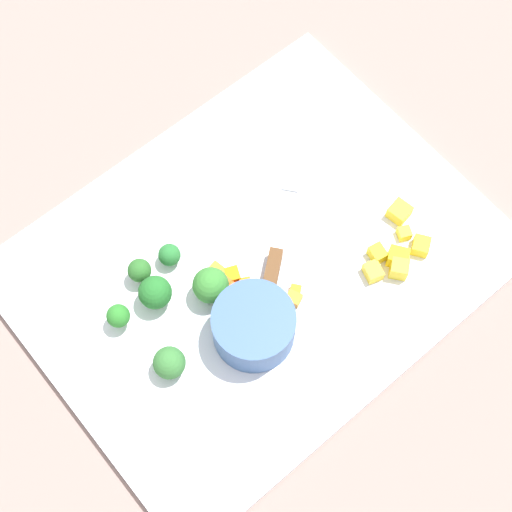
# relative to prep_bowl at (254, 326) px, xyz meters

# --- Properties ---
(ground_plane) EXTENTS (4.00, 4.00, 0.00)m
(ground_plane) POSITION_rel_prep_bowl_xyz_m (0.06, 0.06, -0.04)
(ground_plane) COLOR gray
(cutting_board) EXTENTS (0.50, 0.39, 0.01)m
(cutting_board) POSITION_rel_prep_bowl_xyz_m (0.06, 0.06, -0.03)
(cutting_board) COLOR white
(cutting_board) RESTS_ON ground_plane
(prep_bowl) EXTENTS (0.09, 0.09, 0.05)m
(prep_bowl) POSITION_rel_prep_bowl_xyz_m (0.00, 0.00, 0.00)
(prep_bowl) COLOR #39598B
(prep_bowl) RESTS_ON cutting_board
(chef_knife) EXTENTS (0.26, 0.21, 0.02)m
(chef_knife) POSITION_rel_prep_bowl_xyz_m (0.09, 0.07, -0.02)
(chef_knife) COLOR silver
(chef_knife) RESTS_ON cutting_board
(carrot_dice_0) EXTENTS (0.02, 0.02, 0.01)m
(carrot_dice_0) POSITION_rel_prep_bowl_xyz_m (0.02, 0.06, -0.02)
(carrot_dice_0) COLOR orange
(carrot_dice_0) RESTS_ON cutting_board
(carrot_dice_1) EXTENTS (0.02, 0.02, 0.01)m
(carrot_dice_1) POSITION_rel_prep_bowl_xyz_m (0.01, 0.07, -0.02)
(carrot_dice_1) COLOR orange
(carrot_dice_1) RESTS_ON cutting_board
(carrot_dice_2) EXTENTS (0.01, 0.02, 0.01)m
(carrot_dice_2) POSITION_rel_prep_bowl_xyz_m (0.07, 0.01, -0.02)
(carrot_dice_2) COLOR orange
(carrot_dice_2) RESTS_ON cutting_board
(carrot_dice_3) EXTENTS (0.02, 0.02, 0.01)m
(carrot_dice_3) POSITION_rel_prep_bowl_xyz_m (0.01, 0.05, -0.02)
(carrot_dice_3) COLOR orange
(carrot_dice_3) RESTS_ON cutting_board
(carrot_dice_4) EXTENTS (0.02, 0.02, 0.01)m
(carrot_dice_4) POSITION_rel_prep_bowl_xyz_m (0.06, 0.00, -0.02)
(carrot_dice_4) COLOR orange
(carrot_dice_4) RESTS_ON cutting_board
(carrot_dice_5) EXTENTS (0.02, 0.02, 0.01)m
(carrot_dice_5) POSITION_rel_prep_bowl_xyz_m (0.03, 0.05, -0.02)
(carrot_dice_5) COLOR orange
(carrot_dice_5) RESTS_ON cutting_board
(carrot_dice_6) EXTENTS (0.02, 0.02, 0.01)m
(carrot_dice_6) POSITION_rel_prep_bowl_xyz_m (0.01, 0.08, -0.02)
(carrot_dice_6) COLOR orange
(carrot_dice_6) RESTS_ON cutting_board
(pepper_dice_0) EXTENTS (0.03, 0.03, 0.02)m
(pepper_dice_0) POSITION_rel_prep_bowl_xyz_m (0.20, -0.04, -0.02)
(pepper_dice_0) COLOR yellow
(pepper_dice_0) RESTS_ON cutting_board
(pepper_dice_1) EXTENTS (0.03, 0.03, 0.02)m
(pepper_dice_1) POSITION_rel_prep_bowl_xyz_m (0.21, 0.00, -0.02)
(pepper_dice_1) COLOR yellow
(pepper_dice_1) RESTS_ON cutting_board
(pepper_dice_2) EXTENTS (0.03, 0.03, 0.02)m
(pepper_dice_2) POSITION_rel_prep_bowl_xyz_m (0.17, -0.04, -0.01)
(pepper_dice_2) COLOR yellow
(pepper_dice_2) RESTS_ON cutting_board
(pepper_dice_3) EXTENTS (0.03, 0.03, 0.02)m
(pepper_dice_3) POSITION_rel_prep_bowl_xyz_m (0.17, -0.05, -0.01)
(pepper_dice_3) COLOR yellow
(pepper_dice_3) RESTS_ON cutting_board
(pepper_dice_4) EXTENTS (0.02, 0.02, 0.02)m
(pepper_dice_4) POSITION_rel_prep_bowl_xyz_m (0.16, -0.02, -0.02)
(pepper_dice_4) COLOR yellow
(pepper_dice_4) RESTS_ON cutting_board
(pepper_dice_5) EXTENTS (0.02, 0.02, 0.01)m
(pepper_dice_5) POSITION_rel_prep_bowl_xyz_m (0.20, -0.02, -0.02)
(pepper_dice_5) COLOR yellow
(pepper_dice_5) RESTS_ON cutting_board
(pepper_dice_6) EXTENTS (0.02, 0.02, 0.02)m
(pepper_dice_6) POSITION_rel_prep_bowl_xyz_m (0.14, -0.03, -0.02)
(pepper_dice_6) COLOR yellow
(pepper_dice_6) RESTS_ON cutting_board
(broccoli_floret_0) EXTENTS (0.02, 0.02, 0.03)m
(broccoli_floret_0) POSITION_rel_prep_bowl_xyz_m (-0.02, 0.12, -0.01)
(broccoli_floret_0) COLOR #84AD5F
(broccoli_floret_0) RESTS_ON cutting_board
(broccoli_floret_1) EXTENTS (0.03, 0.03, 0.03)m
(broccoli_floret_1) POSITION_rel_prep_bowl_xyz_m (-0.10, 0.10, -0.00)
(broccoli_floret_1) COLOR #84C366
(broccoli_floret_1) RESTS_ON cutting_board
(broccoli_floret_2) EXTENTS (0.03, 0.03, 0.04)m
(broccoli_floret_2) POSITION_rel_prep_bowl_xyz_m (-0.09, 0.03, -0.01)
(broccoli_floret_2) COLOR #8AAE6A
(broccoli_floret_2) RESTS_ON cutting_board
(broccoli_floret_3) EXTENTS (0.03, 0.03, 0.03)m
(broccoli_floret_3) POSITION_rel_prep_bowl_xyz_m (-0.05, 0.13, -0.01)
(broccoli_floret_3) COLOR #94AF5F
(broccoli_floret_3) RESTS_ON cutting_board
(broccoli_floret_4) EXTENTS (0.04, 0.04, 0.04)m
(broccoli_floret_4) POSITION_rel_prep_bowl_xyz_m (-0.06, 0.10, -0.00)
(broccoli_floret_4) COLOR #91AF5F
(broccoli_floret_4) RESTS_ON cutting_board
(broccoli_floret_5) EXTENTS (0.04, 0.04, 0.04)m
(broccoli_floret_5) POSITION_rel_prep_bowl_xyz_m (-0.01, 0.06, -0.00)
(broccoli_floret_5) COLOR #8ABA57
(broccoli_floret_5) RESTS_ON cutting_board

